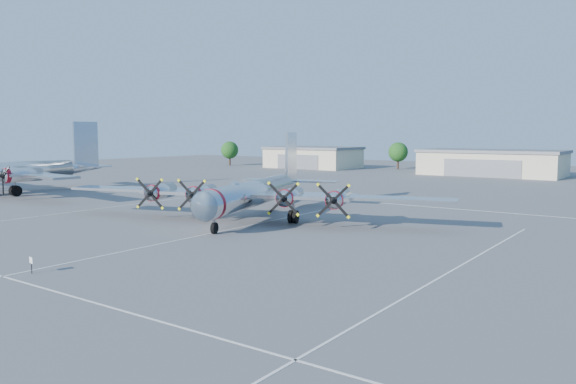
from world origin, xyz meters
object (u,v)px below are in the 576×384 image
Objects in this scene: main_bomber_b29 at (255,218)px; info_placard at (31,262)px; hangar_west at (313,157)px; tree_far_west at (230,150)px; hangar_center at (492,162)px; tree_west at (398,152)px; bomber_west at (13,193)px.

main_bomber_b29 is 26.34m from info_placard.
tree_far_west is at bearing -170.99° from hangar_west.
hangar_center is at bearing -0.00° from hangar_west.
hangar_west is at bearing 125.77° from info_placard.
hangar_west is 25.36m from tree_far_west.
hangar_west is at bearing -158.11° from tree_west.
bomber_west is at bearing -121.43° from hangar_center.
hangar_west is 0.56× the size of main_bomber_b29.
tree_west is 88.70m from bomber_west.
hangar_center is 26.30m from tree_west.
tree_west reaches higher than info_placard.
hangar_center is at bearing 63.75° from bomber_west.
tree_far_west is 99.16m from main_bomber_b29.
bomber_west reaches higher than info_placard.
main_bomber_b29 is at bearing 6.85° from bomber_west.
tree_west is 113.55m from info_placard.
tree_west reaches higher than main_bomber_b29.
tree_far_west is 0.16× the size of main_bomber_b29.
info_placard is at bearing -76.90° from tree_west.
info_placard is (48.19, -24.83, 0.73)m from bomber_west.
hangar_center reaches higher than main_bomber_b29.
bomber_west is 54.22m from info_placard.
bomber_west is (-22.46, -85.71, -4.22)m from tree_west.
main_bomber_b29 reaches higher than info_placard.
bomber_west is at bearing -104.68° from tree_west.
hangar_west reaches higher than main_bomber_b29.
hangar_west is 0.79× the size of hangar_center.
hangar_center reaches higher than info_placard.
hangar_center is 27.51× the size of info_placard.
hangar_center is 0.71× the size of bomber_west.
tree_far_west and tree_west have the same top height.
tree_far_west is 0.16× the size of bomber_west.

